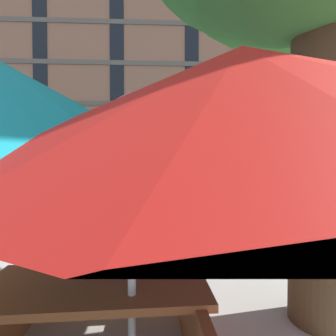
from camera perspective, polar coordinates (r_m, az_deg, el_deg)
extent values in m
plane|color=#38383A|center=(10.94, -3.68, -7.77)|extent=(120.00, 120.00, 0.00)
cube|color=#B2ADA3|center=(17.68, -3.19, -4.06)|extent=(56.00, 3.60, 0.12)
cube|color=#A87056|center=(26.97, -2.97, 18.35)|extent=(47.63, 12.00, 19.20)
cube|color=#6B6056|center=(19.81, -3.12, 5.62)|extent=(46.68, 0.08, 0.36)
cube|color=#6B6056|center=(20.30, -3.13, 14.67)|extent=(46.68, 0.08, 0.36)
cube|color=#6B6056|center=(21.26, -3.14, 23.09)|extent=(46.68, 0.08, 0.36)
cube|color=#6B6056|center=(22.64, -3.16, 30.64)|extent=(46.68, 0.08, 0.36)
cube|color=black|center=(23.30, -27.56, 22.00)|extent=(1.10, 0.06, 18.00)
cube|color=black|center=(21.66, -11.78, 23.78)|extent=(1.10, 0.06, 18.00)
cube|color=black|center=(21.60, 5.52, 23.88)|extent=(1.10, 0.06, 18.00)
cube|color=black|center=(23.12, 21.52, 22.24)|extent=(1.10, 0.06, 18.00)
cube|color=black|center=(25.95, 34.39, 19.72)|extent=(1.10, 0.06, 18.00)
cube|color=slate|center=(16.52, -30.86, -2.00)|extent=(5.10, 1.90, 0.96)
cube|color=slate|center=(17.05, -34.15, 1.18)|extent=(1.90, 1.75, 0.90)
cube|color=slate|center=(15.47, -22.82, 0.32)|extent=(0.16, 1.75, 0.36)
cylinder|color=black|center=(16.74, -24.50, -3.53)|extent=(0.68, 0.22, 0.68)
cylinder|color=black|center=(15.00, -27.24, -4.12)|extent=(0.68, 0.22, 0.68)
cylinder|color=black|center=(18.16, -33.80, -3.26)|extent=(0.68, 0.22, 0.68)
cube|color=#195933|center=(14.53, -3.58, -2.24)|extent=(5.10, 1.90, 0.96)
cube|color=#195933|center=(14.56, -7.92, 1.42)|extent=(1.90, 1.75, 0.90)
cube|color=#195933|center=(14.66, 6.11, 0.37)|extent=(0.16, 1.75, 0.36)
cylinder|color=black|center=(15.56, 2.34, -3.77)|extent=(0.68, 0.22, 0.68)
cylinder|color=black|center=(13.68, 3.00, -4.49)|extent=(0.68, 0.22, 0.68)
cylinder|color=black|center=(15.62, -9.33, -3.77)|extent=(0.68, 0.22, 0.68)
cylinder|color=black|center=(13.75, -10.28, -4.48)|extent=(0.68, 0.22, 0.68)
cube|color=slate|center=(15.93, 21.79, -2.02)|extent=(5.10, 1.90, 0.96)
cube|color=slate|center=(15.48, 18.11, 1.36)|extent=(1.90, 1.75, 0.90)
cube|color=slate|center=(17.06, 29.40, 0.34)|extent=(0.16, 1.75, 0.36)
cylinder|color=black|center=(17.50, 25.23, -3.33)|extent=(0.68, 0.22, 0.68)
cylinder|color=black|center=(15.85, 28.42, -3.85)|extent=(0.68, 0.22, 0.68)
cylinder|color=black|center=(16.28, 15.30, -3.59)|extent=(0.68, 0.22, 0.68)
cylinder|color=black|center=(14.49, 17.60, -4.22)|extent=(0.68, 0.22, 0.68)
cylinder|color=brown|center=(19.21, -27.35, -0.13)|extent=(0.24, 0.24, 2.56)
sphere|color=#387F33|center=(19.40, -26.73, 7.88)|extent=(1.82, 1.82, 1.82)
sphere|color=#387F33|center=(19.23, -28.61, 7.52)|extent=(1.81, 1.81, 1.81)
cylinder|color=brown|center=(18.62, 9.76, -1.37)|extent=(0.28, 0.28, 1.70)
sphere|color=#387F33|center=(18.69, 9.13, 4.18)|extent=(2.79, 2.79, 2.79)
sphere|color=#387F33|center=(18.52, 9.68, 4.39)|extent=(2.63, 2.63, 2.63)
sphere|color=#387F33|center=(18.79, 9.64, 3.88)|extent=(2.44, 2.44, 2.44)
cylinder|color=silver|center=(1.92, -8.42, -18.53)|extent=(0.06, 0.06, 2.18)
cone|color=#E5668C|center=(1.99, 22.29, 6.91)|extent=(1.78, 1.78, 0.48)
cone|color=#662D9E|center=(2.70, 4.34, 5.52)|extent=(1.78, 1.78, 0.48)
cone|color=blue|center=(2.77, -17.09, 5.36)|extent=(1.78, 1.78, 0.48)
cone|color=red|center=(0.99, 16.72, 12.65)|extent=(1.78, 1.78, 0.48)
cone|color=#E5668C|center=(1.82, -8.52, 8.77)|extent=(1.71, 1.71, 0.56)
cube|color=brown|center=(2.29, -16.28, -24.66)|extent=(1.83, 0.87, 0.06)
cube|color=brown|center=(2.97, -13.62, -24.68)|extent=(1.81, 0.35, 0.05)
cube|color=brown|center=(2.47, 5.30, -32.45)|extent=(0.14, 1.40, 0.74)
cylinder|color=#4C3823|center=(2.92, 31.93, -0.95)|extent=(0.58, 0.58, 3.27)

